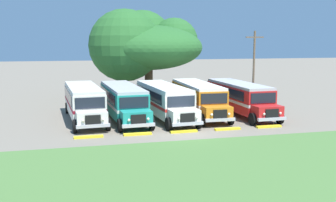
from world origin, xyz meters
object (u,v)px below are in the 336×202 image
Objects in this scene: parked_bus_slot_4 at (240,97)px; broad_shade_tree at (143,45)px; parked_bus_slot_1 at (123,100)px; parked_bus_slot_3 at (198,97)px; utility_pole at (254,68)px; parked_bus_slot_2 at (164,100)px; parked_bus_slot_0 at (84,101)px.

broad_shade_tree reaches higher than parked_bus_slot_4.
parked_bus_slot_1 is 10.59m from parked_bus_slot_4.
parked_bus_slot_3 is 0.81× the size of broad_shade_tree.
utility_pole is at bearing 127.35° from parked_bus_slot_4.
broad_shade_tree is at bearing 130.85° from utility_pole.
parked_bus_slot_1 is 1.45× the size of utility_pole.
parked_bus_slot_3 is 1.44× the size of utility_pole.
broad_shade_tree is at bearing 173.92° from parked_bus_slot_2.
parked_bus_slot_3 is 1.00× the size of parked_bus_slot_4.
parked_bus_slot_4 is at bearing 85.42° from parked_bus_slot_1.
parked_bus_slot_2 and parked_bus_slot_4 have the same top height.
parked_bus_slot_4 is 14.44m from broad_shade_tree.
utility_pole reaches higher than parked_bus_slot_1.
parked_bus_slot_2 is (6.75, -0.90, 0.00)m from parked_bus_slot_0.
utility_pole is at bearing -49.15° from broad_shade_tree.
parked_bus_slot_4 is at bearing 86.95° from parked_bus_slot_2.
parked_bus_slot_1 is at bearing -85.14° from parked_bus_slot_3.
parked_bus_slot_2 is 3.44m from parked_bus_slot_3.
parked_bus_slot_2 is at bearing -92.06° from broad_shade_tree.
parked_bus_slot_3 is at bearing -75.54° from broad_shade_tree.
parked_bus_slot_1 is at bearing -99.69° from parked_bus_slot_2.
utility_pole is (9.27, 1.87, 2.44)m from parked_bus_slot_2.
parked_bus_slot_0 is 14.06m from broad_shade_tree.
parked_bus_slot_2 is 7.09m from parked_bus_slot_4.
parked_bus_slot_1 is at bearing -92.65° from parked_bus_slot_4.
parked_bus_slot_0 is 16.24m from utility_pole.
parked_bus_slot_0 is at bearing -122.73° from broad_shade_tree.
broad_shade_tree is at bearing 158.12° from parked_bus_slot_1.
parked_bus_slot_3 is 3.81m from parked_bus_slot_4.
parked_bus_slot_3 is at bearing 85.16° from parked_bus_slot_0.
broad_shade_tree is (0.44, 12.08, 4.59)m from parked_bus_slot_2.
parked_bus_slot_0 and parked_bus_slot_4 have the same top height.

